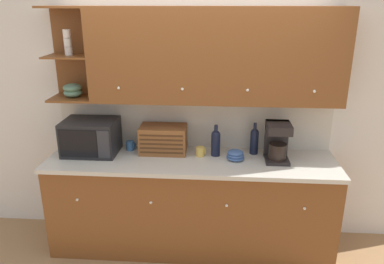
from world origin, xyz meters
TOP-DOWN VIEW (x-y plane):
  - ground_plane at (0.00, 0.00)m, footprint 24.00×24.00m
  - wall_back at (0.00, 0.03)m, footprint 5.12×0.06m
  - counter_unit at (0.00, -0.33)m, footprint 2.74×0.68m
  - backsplash_panel at (0.00, -0.01)m, footprint 2.72×0.01m
  - upper_cabinets at (0.17, -0.17)m, footprint 2.72×0.36m
  - microwave at (-0.99, -0.25)m, footprint 0.51×0.39m
  - mug at (-0.63, -0.15)m, footprint 0.09×0.08m
  - bread_box at (-0.29, -0.17)m, footprint 0.45×0.28m
  - mug_blue_second at (0.09, -0.25)m, footprint 0.09×0.08m
  - second_wine_bottle at (0.23, -0.22)m, footprint 0.09×0.09m
  - bowl_stack_on_counter at (0.42, -0.31)m, footprint 0.17×0.17m
  - wine_bottle at (0.60, -0.15)m, footprint 0.08×0.08m
  - coffee_maker at (0.80, -0.28)m, footprint 0.22×0.26m

SIDE VIEW (x-z plane):
  - ground_plane at x=0.00m, z-range 0.00..0.00m
  - counter_unit at x=0.00m, z-range 0.00..0.96m
  - bowl_stack_on_counter at x=0.42m, z-range 0.96..1.05m
  - mug_blue_second at x=0.09m, z-range 0.96..1.05m
  - mug at x=-0.63m, z-range 0.96..1.05m
  - bread_box at x=-0.29m, z-range 0.96..1.23m
  - second_wine_bottle at x=0.23m, z-range 0.94..1.25m
  - wine_bottle at x=0.60m, z-range 0.94..1.26m
  - microwave at x=-0.99m, z-range 0.96..1.29m
  - coffee_maker at x=0.80m, z-range 0.96..1.33m
  - backsplash_panel at x=0.00m, z-range 0.96..1.48m
  - wall_back at x=0.00m, z-range 0.00..2.60m
  - upper_cabinets at x=0.17m, z-range 1.48..2.34m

